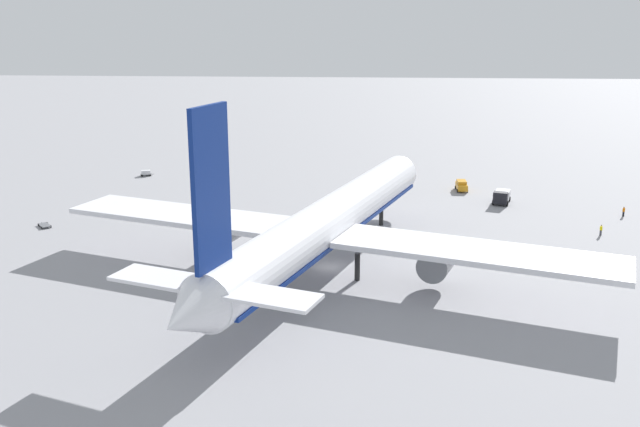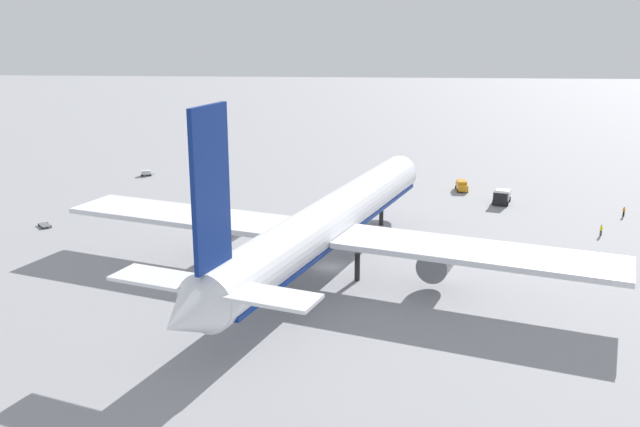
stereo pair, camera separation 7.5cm
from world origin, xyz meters
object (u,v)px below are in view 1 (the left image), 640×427
service_truck_3 (386,176)px  airliner (326,224)px  baggage_cart_1 (45,225)px  ground_worker_1 (601,230)px  baggage_cart_2 (146,173)px  service_truck_0 (502,196)px  service_van (462,185)px  ground_worker_3 (624,211)px

service_truck_3 → airliner: bearing=170.4°
service_truck_3 → baggage_cart_1: (-36.05, 55.41, -0.99)m
ground_worker_1 → service_truck_3: bearing=43.1°
baggage_cart_2 → service_truck_0: bearing=-104.2°
service_van → baggage_cart_2: 65.58m
airliner → service_truck_3: airliner is taller
service_van → baggage_cart_1: service_van is taller
service_truck_3 → baggage_cart_2: bearing=87.8°
service_truck_3 → ground_worker_3: service_truck_3 is taller
airliner → service_van: airliner is taller
baggage_cart_1 → ground_worker_3: size_ratio=1.85×
airliner → baggage_cart_2: (55.22, 41.51, -5.88)m
ground_worker_1 → airliner: bearing=114.2°
airliner → service_truck_3: bearing=-9.6°
ground_worker_3 → service_van: bearing=56.7°
service_van → ground_worker_3: service_van is taller
service_truck_0 → baggage_cart_1: bearing=104.8°
baggage_cart_1 → ground_worker_3: ground_worker_3 is taller
service_van → baggage_cart_2: bearing=82.3°
airliner → service_van: (46.46, -23.48, -5.50)m
service_truck_3 → baggage_cart_2: size_ratio=2.15×
service_truck_0 → ground_worker_1: bearing=-147.5°
service_truck_3 → ground_worker_3: 45.99m
service_truck_0 → baggage_cart_1: service_truck_0 is taller
service_truck_3 → ground_worker_1: 47.48m
airliner → ground_worker_1: 45.74m
service_truck_3 → service_van: size_ratio=1.41×
ground_worker_1 → ground_worker_3: ground_worker_1 is taller
service_truck_0 → ground_worker_3: bearing=-110.9°
service_van → baggage_cart_1: size_ratio=1.44×
baggage_cart_2 → service_truck_3: bearing=-92.2°
service_truck_0 → ground_worker_1: service_truck_0 is taller
service_truck_0 → service_truck_3: (15.99, 20.55, -0.06)m
baggage_cart_1 → ground_worker_3: 95.91m
service_van → airliner: bearing=153.2°
baggage_cart_2 → ground_worker_1: ground_worker_1 is taller
baggage_cart_1 → ground_worker_1: 87.85m
ground_worker_3 → service_truck_0: bearing=69.1°
ground_worker_3 → airliner: bearing=121.7°
airliner → baggage_cart_2: size_ratio=25.34×
airliner → ground_worker_3: airliner is taller
service_truck_0 → service_truck_3: 26.04m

